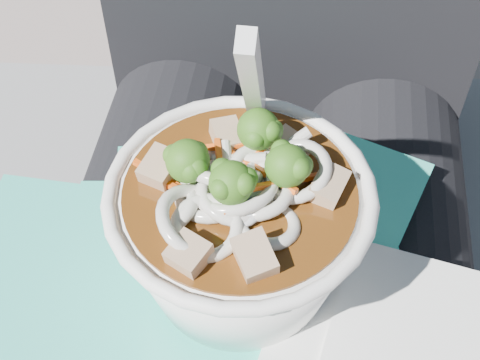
# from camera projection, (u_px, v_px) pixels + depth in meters

# --- Properties ---
(stone_ledge) EXTENTS (1.04, 0.58, 0.43)m
(stone_ledge) POSITION_uv_depth(u_px,v_px,m) (266.00, 328.00, 0.86)
(stone_ledge) COLOR slate
(stone_ledge) RESTS_ON ground
(lap) EXTENTS (0.35, 0.48, 0.15)m
(lap) POSITION_uv_depth(u_px,v_px,m) (256.00, 328.00, 0.54)
(lap) COLOR black
(lap) RESTS_ON stone_ledge
(person_body) EXTENTS (0.34, 0.94, 0.98)m
(person_body) POSITION_uv_depth(u_px,v_px,m) (269.00, 215.00, 0.58)
(person_body) COLOR black
(person_body) RESTS_ON ground
(plastic_bag) EXTENTS (0.34, 0.38, 0.02)m
(plastic_bag) POSITION_uv_depth(u_px,v_px,m) (211.00, 287.00, 0.47)
(plastic_bag) COLOR #2DBCA5
(plastic_bag) RESTS_ON lap
(napkins) EXTENTS (0.18, 0.17, 0.01)m
(napkins) POSITION_uv_depth(u_px,v_px,m) (392.00, 350.00, 0.42)
(napkins) COLOR white
(napkins) RESTS_ON plastic_bag
(udon_bowl) EXTENTS (0.19, 0.19, 0.21)m
(udon_bowl) POSITION_uv_depth(u_px,v_px,m) (240.00, 223.00, 0.42)
(udon_bowl) COLOR white
(udon_bowl) RESTS_ON plastic_bag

